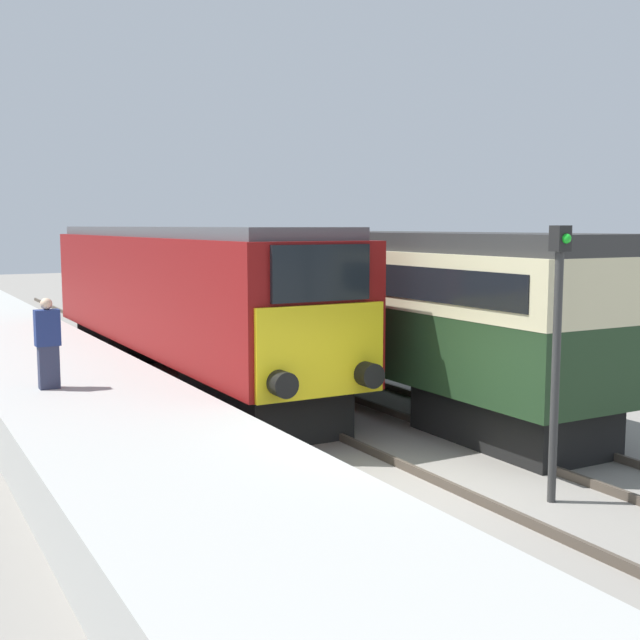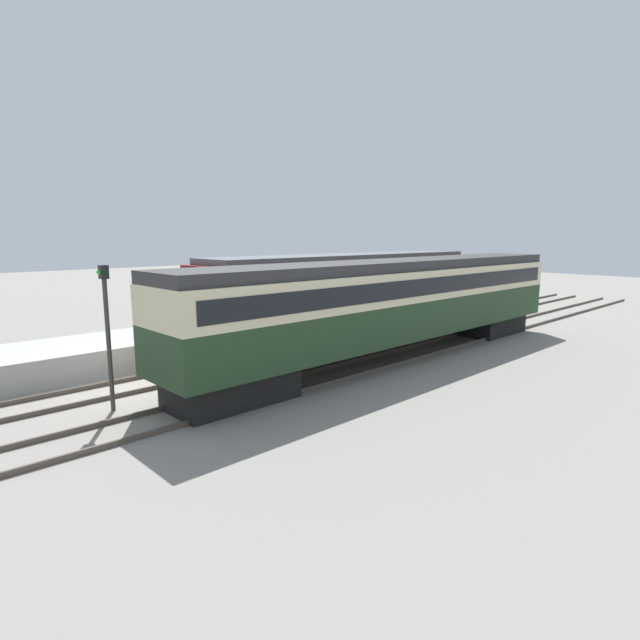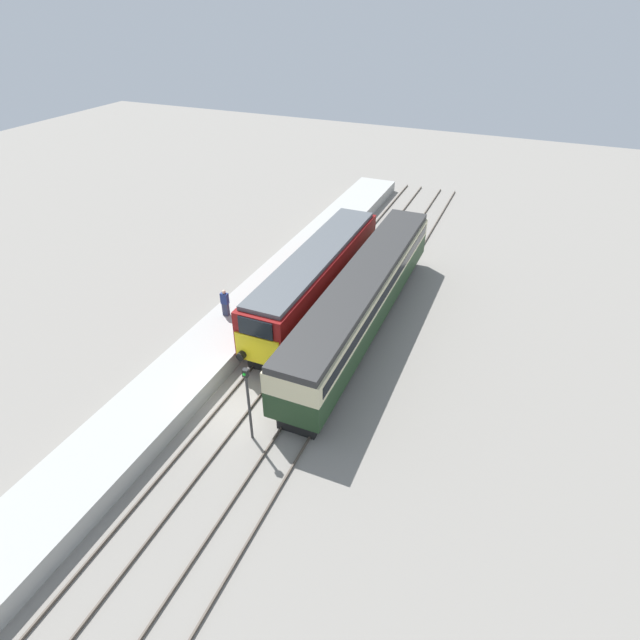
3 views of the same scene
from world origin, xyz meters
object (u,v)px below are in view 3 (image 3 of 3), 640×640
passenger_carriage (364,294)px  person_on_platform (225,303)px  locomotive (316,277)px  signal_post (248,399)px

passenger_carriage → person_on_platform: (-7.34, -3.20, -0.54)m
passenger_carriage → person_on_platform: passenger_carriage is taller
locomotive → signal_post: signal_post is taller
signal_post → locomotive: bearing=98.6°
person_on_platform → signal_post: (5.64, -7.03, 0.55)m
locomotive → person_on_platform: size_ratio=9.09×
person_on_platform → signal_post: signal_post is taller
passenger_carriage → signal_post: (-1.70, -10.23, 0.02)m
locomotive → signal_post: size_ratio=3.87×
passenger_carriage → person_on_platform: size_ratio=11.51×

